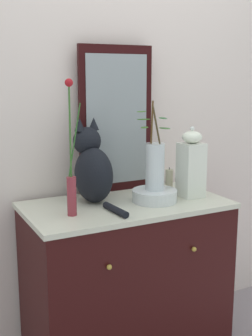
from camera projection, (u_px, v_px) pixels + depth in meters
wall_back at (97, 111)px, 2.47m from camera, size 4.40×0.08×2.60m
sideboard at (126, 282)px, 2.35m from camera, size 1.02×0.57×0.86m
mirror_leaning at (116, 120)px, 2.43m from camera, size 0.43×0.03×0.79m
cat_sitting at (92, 168)px, 2.25m from camera, size 0.20×0.46×0.42m
vase_slim_green at (71, 179)px, 2.02m from camera, size 0.07×0.04×0.62m
bowl_porcelain at (154, 196)px, 2.28m from camera, size 0.23×0.23×0.06m
vase_glass_clear at (155, 165)px, 2.25m from camera, size 0.14×0.18×0.45m
jar_lidded_porcelain at (191, 165)px, 2.34m from camera, size 0.12×0.12×0.37m
candle_pillar at (169, 181)px, 2.44m from camera, size 0.04×0.04×0.14m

